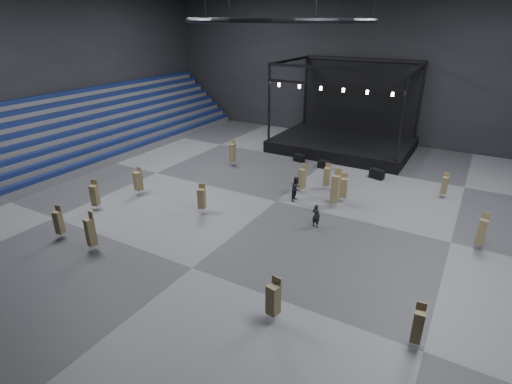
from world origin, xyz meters
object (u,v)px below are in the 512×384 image
Objects in this scene: flight_case_right at (377,174)px; man_center at (316,216)px; stage at (345,135)px; chair_stack_12 at (343,187)px; crew_member at (296,189)px; chair_stack_7 at (273,299)px; chair_stack_13 at (418,326)px; chair_stack_0 at (482,231)px; chair_stack_6 at (138,180)px; chair_stack_9 at (232,152)px; chair_stack_4 at (327,176)px; chair_stack_8 at (445,185)px; chair_stack_2 at (59,222)px; chair_stack_3 at (202,198)px; chair_stack_10 at (302,178)px; flight_case_left at (299,158)px; chair_stack_5 at (91,231)px; flight_case_mid at (324,164)px; chair_stack_1 at (336,188)px; chair_stack_11 at (95,195)px.

man_center is (-1.27, -11.19, 0.43)m from flight_case_right.
chair_stack_12 is (4.46, -13.72, -0.23)m from stage.
chair_stack_12 is 3.60m from crew_member.
chair_stack_7 is 6.27m from chair_stack_13.
stage is 21.47m from chair_stack_0.
chair_stack_0 is 24.57m from chair_stack_6.
chair_stack_4 is at bearing -0.93° from chair_stack_9.
chair_stack_8 is 1.23× the size of man_center.
chair_stack_12 is at bearing 33.86° from chair_stack_2.
chair_stack_3 is 12.33m from chair_stack_7.
chair_stack_9 is 1.51× the size of man_center.
chair_stack_10 is (4.78, 7.06, 0.07)m from chair_stack_3.
chair_stack_2 is at bearing -90.91° from chair_stack_9.
man_center is (-1.79, 9.63, -0.40)m from chair_stack_7.
chair_stack_10 is 1.46× the size of man_center.
chair_stack_12 reaches higher than crew_member.
chair_stack_6 is 10.12m from chair_stack_9.
stage is at bearing 69.90° from flight_case_left.
flight_case_left is at bearing 90.08° from chair_stack_5.
chair_stack_0 is (13.60, -9.04, 0.90)m from flight_case_mid.
chair_stack_0 is 1.09× the size of chair_stack_3.
chair_stack_0 reaches higher than flight_case_right.
chair_stack_13 reaches higher than flight_case_left.
chair_stack_10 reaches higher than chair_stack_6.
chair_stack_12 reaches higher than flight_case_mid.
chair_stack_6 is (-6.39, 0.09, 0.05)m from chair_stack_3.
chair_stack_4 is 15.33m from chair_stack_6.
chair_stack_0 is at bearing 14.74° from chair_stack_2.
chair_stack_13 is at bearing 25.25° from chair_stack_7.
chair_stack_13 is (7.84, -11.75, -0.38)m from chair_stack_1.
flight_case_mid is 17.10m from chair_stack_6.
chair_stack_10 reaches higher than flight_case_mid.
flight_case_right is 0.56× the size of chair_stack_3.
chair_stack_5 is at bearing -102.89° from stage.
chair_stack_7 is (5.60, -20.99, 0.88)m from flight_case_mid.
chair_stack_3 reaches higher than flight_case_right.
crew_member is (-9.90, -6.33, -0.11)m from chair_stack_8.
chair_stack_3 is 0.87× the size of chair_stack_5.
flight_case_mid is 22.10m from chair_stack_5.
chair_stack_6 is 1.03× the size of chair_stack_13.
chair_stack_10 is (-4.49, -6.27, 0.84)m from flight_case_right.
chair_stack_3 is at bearing 153.42° from chair_stack_7.
chair_stack_13 is (14.50, -20.05, 0.81)m from flight_case_left.
chair_stack_11 is (-0.76, -3.60, -0.03)m from chair_stack_6.
chair_stack_6 is (-10.58, -13.41, 0.89)m from flight_case_mid.
flight_case_left is 6.73m from chair_stack_9.
chair_stack_4 is at bearing -160.38° from chair_stack_8.
chair_stack_3 reaches higher than flight_case_left.
chair_stack_9 is 12.36m from chair_stack_12.
chair_stack_8 is (21.30, 11.70, -0.16)m from chair_stack_6.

